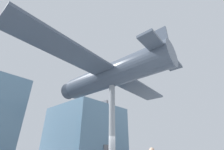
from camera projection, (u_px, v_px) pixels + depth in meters
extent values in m
cube|color=#60849E|center=(86.00, 134.00, 24.57)|extent=(9.78, 10.22, 8.13)
cube|color=slate|center=(88.00, 107.00, 26.53)|extent=(0.36, 9.71, 0.60)
cylinder|color=#999EA3|center=(112.00, 127.00, 10.83)|extent=(0.47, 0.47, 6.34)
cylinder|color=#4C5666|center=(112.00, 75.00, 12.71)|extent=(2.39, 10.34, 2.02)
cube|color=#4C5666|center=(112.00, 75.00, 12.71)|extent=(16.54, 2.69, 0.18)
cube|color=#4C5666|center=(163.00, 54.00, 10.19)|extent=(5.30, 1.19, 0.18)
cube|color=#4C5666|center=(161.00, 41.00, 10.69)|extent=(0.22, 1.11, 2.12)
cone|color=#4C5666|center=(71.00, 90.00, 15.95)|extent=(1.75, 1.15, 1.71)
sphere|color=black|center=(67.00, 92.00, 16.37)|extent=(0.44, 0.44, 0.44)
sphere|color=beige|center=(152.00, 150.00, 7.38)|extent=(0.27, 0.27, 0.27)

